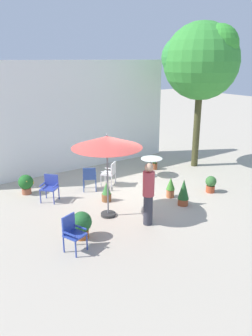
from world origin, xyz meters
name	(u,v)px	position (x,y,z in m)	size (l,w,h in m)	color
ground_plane	(126,197)	(0.00, 0.00, 0.00)	(60.00, 60.00, 0.00)	#B2A694
villa_facade	(74,117)	(0.00, 3.75, 2.18)	(8.82, 0.30, 4.37)	white
shade_tree	(202,61)	(4.44, 1.21, 4.32)	(3.15, 3.00, 5.81)	#424123
patio_umbrella_0	(107,143)	(-1.19, -0.82, 2.22)	(1.98, 1.98, 2.47)	#2D2D2D
cafe_table_0	(151,164)	(2.03, 1.20, 0.51)	(0.84, 0.84, 0.72)	white
patio_chair_0	(110,172)	(0.14, 1.23, 0.52)	(0.65, 0.64, 0.88)	silver
patio_chair_1	(72,231)	(-2.86, -1.92, 0.52)	(0.56, 0.55, 0.90)	#283F9D
patio_chair_2	(50,186)	(-2.16, 1.18, 0.51)	(0.66, 0.66, 0.86)	#2F3F9B
patio_chair_3	(90,177)	(-0.71, 1.20, 0.53)	(0.61, 0.60, 0.88)	#2C4992
potted_plant_0	(155,163)	(2.65, 1.74, 0.27)	(0.25, 0.26, 0.50)	brown
potted_plant_1	(26,183)	(-2.64, 2.17, 0.39)	(0.53, 0.50, 0.68)	#9C5439
potted_plant_2	(82,224)	(-2.42, -1.53, 0.40)	(0.54, 0.54, 0.73)	#AD592A
potted_plant_3	(171,187)	(1.24, -0.81, 0.36)	(0.29, 0.29, 0.69)	#B8643A
potted_plant_4	(184,192)	(1.15, -1.52, 0.44)	(0.36, 0.36, 0.87)	#9E4B2A
potted_plant_5	(106,192)	(-0.68, 0.12, 0.30)	(0.32, 0.32, 0.63)	brown
potted_plant_6	(211,184)	(2.68, -1.27, 0.32)	(0.37, 0.37, 0.58)	#AB4728
standing_person	(148,193)	(-0.54, -1.88, 0.93)	(0.45, 0.45, 1.79)	#33333D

